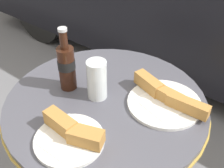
{
  "coord_description": "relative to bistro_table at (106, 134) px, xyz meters",
  "views": [
    {
      "loc": [
        0.48,
        -0.58,
        1.38
      ],
      "look_at": [
        0.0,
        0.04,
        0.79
      ],
      "focal_mm": 45.0,
      "sensor_mm": 36.0,
      "label": 1
    }
  ],
  "objects": [
    {
      "name": "bistro_table",
      "position": [
        0.0,
        0.0,
        0.0
      ],
      "size": [
        0.72,
        0.72,
        0.74
      ],
      "color": "gold",
      "rests_on": "ground_plane"
    },
    {
      "name": "cola_bottle_left",
      "position": [
        -0.16,
        -0.02,
        0.27
      ],
      "size": [
        0.06,
        0.06,
        0.24
      ],
      "color": "#33190F",
      "rests_on": "bistro_table"
    },
    {
      "name": "drinking_glass",
      "position": [
        -0.04,
        0.0,
        0.24
      ],
      "size": [
        0.07,
        0.07,
        0.14
      ],
      "color": "silver",
      "rests_on": "bistro_table"
    },
    {
      "name": "lunch_plate_near",
      "position": [
        0.17,
        0.11,
        0.19
      ],
      "size": [
        0.3,
        0.25,
        0.06
      ],
      "color": "white",
      "rests_on": "bistro_table"
    },
    {
      "name": "lunch_plate_far",
      "position": [
        0.03,
        -0.21,
        0.2
      ],
      "size": [
        0.21,
        0.21,
        0.06
      ],
      "color": "white",
      "rests_on": "bistro_table"
    }
  ]
}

